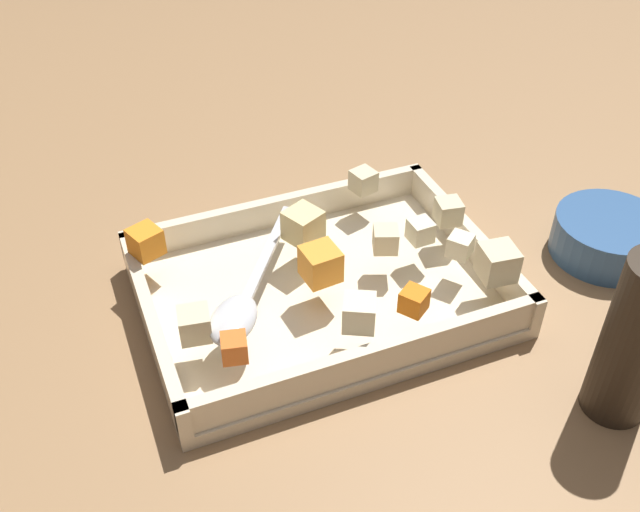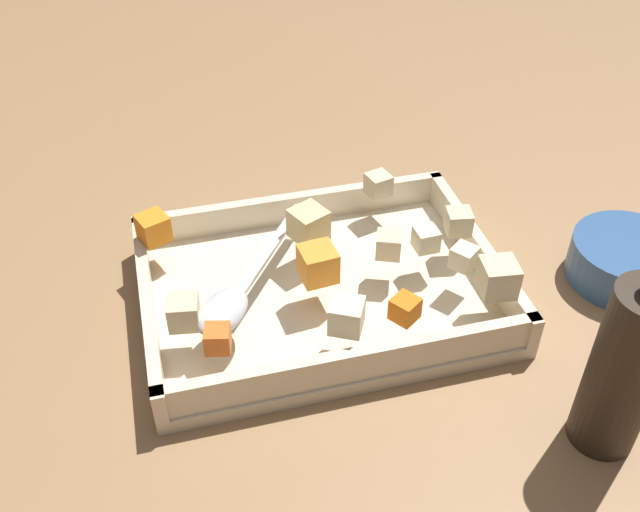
% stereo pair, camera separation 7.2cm
% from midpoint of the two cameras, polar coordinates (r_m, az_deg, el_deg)
% --- Properties ---
extents(ground_plane, '(4.00, 4.00, 0.00)m').
position_cam_midpoint_polar(ground_plane, '(0.75, -3.15, -3.82)').
color(ground_plane, '#936D47').
extents(baking_dish, '(0.36, 0.26, 0.05)m').
position_cam_midpoint_polar(baking_dish, '(0.75, -2.75, -2.76)').
color(baking_dish, beige).
rests_on(baking_dish, ground_plane).
extents(carrot_chunk_front_center, '(0.03, 0.03, 0.02)m').
position_cam_midpoint_polar(carrot_chunk_front_center, '(0.67, 4.34, -3.65)').
color(carrot_chunk_front_center, orange).
rests_on(carrot_chunk_front_center, baking_dish).
extents(carrot_chunk_far_left, '(0.04, 0.04, 0.03)m').
position_cam_midpoint_polar(carrot_chunk_far_left, '(0.76, -16.17, 0.98)').
color(carrot_chunk_far_left, orange).
rests_on(carrot_chunk_far_left, baking_dish).
extents(carrot_chunk_back_center, '(0.03, 0.03, 0.02)m').
position_cam_midpoint_polar(carrot_chunk_back_center, '(0.64, -9.99, -7.23)').
color(carrot_chunk_back_center, orange).
rests_on(carrot_chunk_back_center, baking_dish).
extents(carrot_chunk_near_left, '(0.04, 0.04, 0.03)m').
position_cam_midpoint_polar(carrot_chunk_near_left, '(0.70, -2.68, -0.68)').
color(carrot_chunk_near_left, orange).
rests_on(carrot_chunk_near_left, baking_dish).
extents(potato_chunk_center, '(0.04, 0.04, 0.03)m').
position_cam_midpoint_polar(potato_chunk_center, '(0.75, -4.08, 2.31)').
color(potato_chunk_center, '#E0CC89').
rests_on(potato_chunk_center, baking_dish).
extents(potato_chunk_under_handle, '(0.04, 0.04, 0.03)m').
position_cam_midpoint_polar(potato_chunk_under_handle, '(0.71, 10.97, -0.62)').
color(potato_chunk_under_handle, beige).
rests_on(potato_chunk_under_handle, baking_dish).
extents(potato_chunk_rim_edge, '(0.03, 0.03, 0.02)m').
position_cam_midpoint_polar(potato_chunk_rim_edge, '(0.74, 8.20, 0.70)').
color(potato_chunk_rim_edge, beige).
rests_on(potato_chunk_rim_edge, baking_dish).
extents(potato_chunk_corner_sw, '(0.02, 0.02, 0.02)m').
position_cam_midpoint_polar(potato_chunk_corner_sw, '(0.75, 5.24, 1.79)').
color(potato_chunk_corner_sw, beige).
rests_on(potato_chunk_corner_sw, baking_dish).
extents(potato_chunk_mid_right, '(0.03, 0.03, 0.03)m').
position_cam_midpoint_polar(potato_chunk_mid_right, '(0.66, -12.91, -5.38)').
color(potato_chunk_mid_right, beige).
rests_on(potato_chunk_mid_right, baking_dish).
extents(potato_chunk_corner_nw, '(0.04, 0.04, 0.03)m').
position_cam_midpoint_polar(potato_chunk_corner_nw, '(0.65, -0.07, -4.61)').
color(potato_chunk_corner_nw, beige).
rests_on(potato_chunk_corner_nw, baking_dish).
extents(potato_chunk_mid_left, '(0.03, 0.03, 0.03)m').
position_cam_midpoint_polar(potato_chunk_mid_left, '(0.78, 7.44, 3.39)').
color(potato_chunk_mid_left, beige).
rests_on(potato_chunk_mid_left, baking_dish).
extents(potato_chunk_corner_ne, '(0.03, 0.03, 0.02)m').
position_cam_midpoint_polar(potato_chunk_corner_ne, '(0.74, 2.25, 1.39)').
color(potato_chunk_corner_ne, beige).
rests_on(potato_chunk_corner_ne, baking_dish).
extents(potato_chunk_far_right, '(0.03, 0.03, 0.02)m').
position_cam_midpoint_polar(potato_chunk_far_right, '(0.82, 0.91, 5.82)').
color(potato_chunk_far_right, beige).
rests_on(potato_chunk_far_right, baking_dish).
extents(serving_spoon, '(0.15, 0.19, 0.02)m').
position_cam_midpoint_polar(serving_spoon, '(0.67, -9.49, -4.34)').
color(serving_spoon, silver).
rests_on(serving_spoon, baking_dish).
extents(pepper_mill, '(0.06, 0.06, 0.19)m').
position_cam_midpoint_polar(pepper_mill, '(0.64, 20.65, -6.25)').
color(pepper_mill, '#2D2319').
rests_on(pepper_mill, ground_plane).
extents(small_prep_bowl, '(0.12, 0.12, 0.05)m').
position_cam_midpoint_polar(small_prep_bowl, '(0.85, 19.41, 1.34)').
color(small_prep_bowl, '#33598C').
rests_on(small_prep_bowl, ground_plane).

